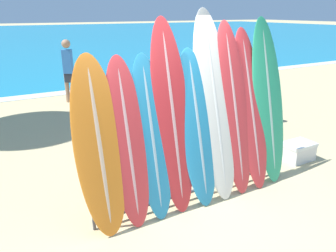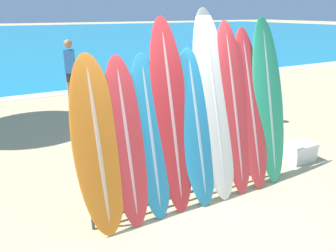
# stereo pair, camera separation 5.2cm
# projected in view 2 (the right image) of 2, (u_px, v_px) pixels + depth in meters

# --- Properties ---
(ground_plane) EXTENTS (160.00, 160.00, 0.00)m
(ground_plane) POSITION_uv_depth(u_px,v_px,m) (193.00, 214.00, 4.35)
(ground_plane) COLOR tan
(ocean_water) EXTENTS (120.00, 60.00, 0.01)m
(ocean_water) POSITION_uv_depth(u_px,v_px,m) (5.00, 36.00, 35.05)
(ocean_water) COLOR teal
(ocean_water) RESTS_ON ground_plane
(surfboard_rack) EXTENTS (3.02, 0.04, 0.84)m
(surfboard_rack) POSITION_uv_depth(u_px,v_px,m) (195.00, 169.00, 4.58)
(surfboard_rack) COLOR #47474C
(surfboard_rack) RESTS_ON ground_plane
(surfboard_slot_0) EXTENTS (0.59, 0.60, 2.12)m
(surfboard_slot_0) POSITION_uv_depth(u_px,v_px,m) (98.00, 147.00, 3.79)
(surfboard_slot_0) COLOR orange
(surfboard_slot_0) RESTS_ON ground_plane
(surfboard_slot_1) EXTENTS (0.49, 0.59, 2.08)m
(surfboard_slot_1) POSITION_uv_depth(u_px,v_px,m) (127.00, 143.00, 3.95)
(surfboard_slot_1) COLOR red
(surfboard_slot_1) RESTS_ON ground_plane
(surfboard_slot_2) EXTENTS (0.48, 0.58, 2.08)m
(surfboard_slot_2) POSITION_uv_depth(u_px,v_px,m) (151.00, 138.00, 4.11)
(surfboard_slot_2) COLOR teal
(surfboard_slot_2) RESTS_ON ground_plane
(surfboard_slot_3) EXTENTS (0.53, 0.68, 2.51)m
(surfboard_slot_3) POSITION_uv_depth(u_px,v_px,m) (172.00, 117.00, 4.22)
(surfboard_slot_3) COLOR red
(surfboard_slot_3) RESTS_ON ground_plane
(surfboard_slot_4) EXTENTS (0.54, 0.67, 2.11)m
(surfboard_slot_4) POSITION_uv_depth(u_px,v_px,m) (197.00, 128.00, 4.41)
(surfboard_slot_4) COLOR teal
(surfboard_slot_4) RESTS_ON ground_plane
(surfboard_slot_5) EXTENTS (0.60, 0.83, 2.61)m
(surfboard_slot_5) POSITION_uv_depth(u_px,v_px,m) (214.00, 106.00, 4.54)
(surfboard_slot_5) COLOR silver
(surfboard_slot_5) RESTS_ON ground_plane
(surfboard_slot_6) EXTENTS (0.52, 0.75, 2.45)m
(surfboard_slot_6) POSITION_uv_depth(u_px,v_px,m) (234.00, 109.00, 4.69)
(surfboard_slot_6) COLOR red
(surfboard_slot_6) RESTS_ON ground_plane
(surfboard_slot_7) EXTENTS (0.51, 0.77, 2.35)m
(surfboard_slot_7) POSITION_uv_depth(u_px,v_px,m) (251.00, 109.00, 4.85)
(surfboard_slot_7) COLOR red
(surfboard_slot_7) RESTS_ON ground_plane
(surfboard_slot_8) EXTENTS (0.58, 0.70, 2.49)m
(surfboard_slot_8) POSITION_uv_depth(u_px,v_px,m) (269.00, 102.00, 4.99)
(surfboard_slot_8) COLOR #289E70
(surfboard_slot_8) RESTS_ON ground_plane
(person_near_water) EXTENTS (0.31, 0.28, 1.81)m
(person_near_water) POSITION_uv_depth(u_px,v_px,m) (70.00, 69.00, 9.42)
(person_near_water) COLOR #A87A5B
(person_near_water) RESTS_ON ground_plane
(person_mid_beach) EXTENTS (0.26, 0.21, 1.57)m
(person_mid_beach) POSITION_uv_depth(u_px,v_px,m) (251.00, 89.00, 7.57)
(person_mid_beach) COLOR tan
(person_mid_beach) RESTS_ON ground_plane
(cooler_box) EXTENTS (0.54, 0.39, 0.33)m
(cooler_box) POSITION_uv_depth(u_px,v_px,m) (299.00, 152.00, 5.87)
(cooler_box) COLOR silver
(cooler_box) RESTS_ON ground_plane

